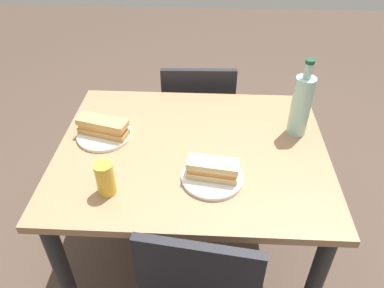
# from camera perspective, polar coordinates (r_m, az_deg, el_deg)

# --- Properties ---
(ground_plane) EXTENTS (8.00, 8.00, 0.00)m
(ground_plane) POSITION_cam_1_polar(r_m,az_deg,el_deg) (2.05, 0.00, -17.49)
(ground_plane) COLOR #47382D
(dining_table) EXTENTS (1.06, 0.85, 0.76)m
(dining_table) POSITION_cam_1_polar(r_m,az_deg,el_deg) (1.56, 0.00, -4.10)
(dining_table) COLOR #997251
(dining_table) RESTS_ON ground
(chair_far) EXTENTS (0.41, 0.41, 0.84)m
(chair_far) POSITION_cam_1_polar(r_m,az_deg,el_deg) (2.15, 0.94, 3.82)
(chair_far) COLOR black
(chair_far) RESTS_ON ground
(plate_near) EXTENTS (0.22, 0.22, 0.01)m
(plate_near) POSITION_cam_1_polar(r_m,az_deg,el_deg) (1.35, 3.11, -5.13)
(plate_near) COLOR white
(plate_near) RESTS_ON dining_table
(baguette_sandwich_near) EXTENTS (0.19, 0.10, 0.07)m
(baguette_sandwich_near) POSITION_cam_1_polar(r_m,az_deg,el_deg) (1.32, 3.17, -3.82)
(baguette_sandwich_near) COLOR #DBB77A
(baguette_sandwich_near) RESTS_ON plate_near
(knife_near) EXTENTS (0.18, 0.06, 0.01)m
(knife_near) POSITION_cam_1_polar(r_m,az_deg,el_deg) (1.38, 2.99, -3.31)
(knife_near) COLOR silver
(knife_near) RESTS_ON plate_near
(plate_far) EXTENTS (0.22, 0.22, 0.01)m
(plate_far) POSITION_cam_1_polar(r_m,az_deg,el_deg) (1.58, -13.16, 1.35)
(plate_far) COLOR silver
(plate_far) RESTS_ON dining_table
(baguette_sandwich_far) EXTENTS (0.22, 0.12, 0.07)m
(baguette_sandwich_far) POSITION_cam_1_polar(r_m,az_deg,el_deg) (1.56, -13.37, 2.57)
(baguette_sandwich_far) COLOR tan
(baguette_sandwich_far) RESTS_ON plate_far
(knife_far) EXTENTS (0.18, 0.05, 0.01)m
(knife_far) POSITION_cam_1_polar(r_m,az_deg,el_deg) (1.61, -12.73, 2.73)
(knife_far) COLOR silver
(knife_far) RESTS_ON plate_far
(water_bottle) EXTENTS (0.08, 0.08, 0.33)m
(water_bottle) POSITION_cam_1_polar(r_m,az_deg,el_deg) (1.55, 16.25, 5.74)
(water_bottle) COLOR #99C6B7
(water_bottle) RESTS_ON dining_table
(beer_glass) EXTENTS (0.06, 0.06, 0.12)m
(beer_glass) POSITION_cam_1_polar(r_m,az_deg,el_deg) (1.29, -13.04, -5.13)
(beer_glass) COLOR gold
(beer_glass) RESTS_ON dining_table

